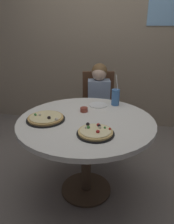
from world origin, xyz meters
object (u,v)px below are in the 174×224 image
object	(u,v)px
pizza_veggie	(95,132)
plate_small	(98,105)
chair_wooden	(98,105)
pizza_cheese	(46,118)
sauce_bowl	(84,110)
dining_table	(86,130)
soda_cup	(115,97)
diner_child	(99,114)

from	to	relation	value
pizza_veggie	plate_small	size ratio (longest dim) A/B	1.57
chair_wooden	pizza_cheese	size ratio (longest dim) A/B	2.90
sauce_bowl	dining_table	bearing A→B (deg)	-73.53
pizza_cheese	dining_table	bearing A→B (deg)	11.69
pizza_cheese	plate_small	size ratio (longest dim) A/B	1.82
pizza_cheese	soda_cup	bearing A→B (deg)	40.77
dining_table	soda_cup	world-z (taller)	soda_cup
sauce_bowl	pizza_cheese	bearing A→B (deg)	-139.10
soda_cup	plate_small	xyz separation A→B (m)	(-0.17, -0.05, -0.08)
diner_child	sauce_bowl	distance (m)	0.66
pizza_veggie	chair_wooden	bearing A→B (deg)	96.45
pizza_cheese	plate_small	bearing A→B (deg)	47.67
sauce_bowl	plate_small	distance (m)	0.21
pizza_cheese	pizza_veggie	bearing A→B (deg)	-21.57
diner_child	soda_cup	distance (m)	0.54
pizza_cheese	sauce_bowl	distance (m)	0.37
dining_table	chair_wooden	distance (m)	0.95
pizza_veggie	plate_small	world-z (taller)	pizza_veggie
pizza_cheese	soda_cup	distance (m)	0.74
dining_table	diner_child	world-z (taller)	diner_child
pizza_veggie	sauce_bowl	size ratio (longest dim) A/B	4.03
chair_wooden	pizza_veggie	bearing A→B (deg)	-83.55
diner_child	plate_small	bearing A→B (deg)	-84.00
pizza_veggie	sauce_bowl	xyz separation A→B (m)	(-0.17, 0.42, 0.00)
diner_child	chair_wooden	bearing A→B (deg)	99.82
diner_child	pizza_veggie	world-z (taller)	diner_child
dining_table	plate_small	world-z (taller)	plate_small
diner_child	soda_cup	size ratio (longest dim) A/B	3.52
chair_wooden	pizza_veggie	world-z (taller)	chair_wooden
pizza_cheese	sauce_bowl	size ratio (longest dim) A/B	4.68
diner_child	plate_small	size ratio (longest dim) A/B	6.01
diner_child	sauce_bowl	bearing A→B (deg)	-96.36
pizza_veggie	soda_cup	world-z (taller)	soda_cup
sauce_bowl	plate_small	xyz separation A→B (m)	(0.11, 0.18, -0.02)
plate_small	sauce_bowl	bearing A→B (deg)	-120.49
pizza_cheese	sauce_bowl	bearing A→B (deg)	40.90
pizza_veggie	pizza_cheese	bearing A→B (deg)	158.43
chair_wooden	sauce_bowl	world-z (taller)	chair_wooden
pizza_veggie	dining_table	bearing A→B (deg)	115.46
dining_table	diner_child	distance (m)	0.78
dining_table	diner_child	size ratio (longest dim) A/B	1.08
dining_table	sauce_bowl	distance (m)	0.22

